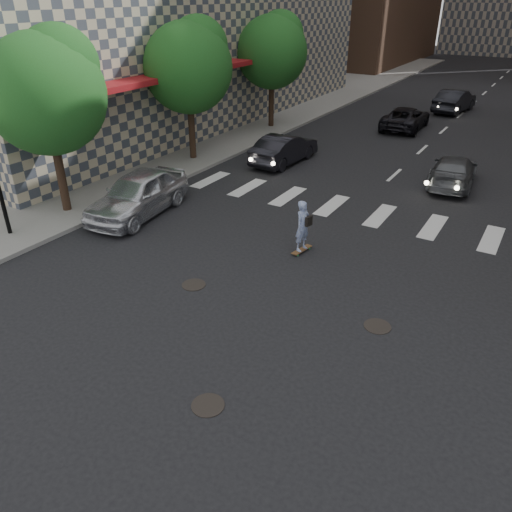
{
  "coord_description": "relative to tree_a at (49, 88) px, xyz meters",
  "views": [
    {
      "loc": [
        6.03,
        -8.57,
        7.61
      ],
      "look_at": [
        -0.11,
        1.6,
        1.3
      ],
      "focal_mm": 35.0,
      "sensor_mm": 36.0,
      "label": 1
    }
  ],
  "objects": [
    {
      "name": "tree_c",
      "position": [
        0.0,
        16.0,
        0.0
      ],
      "size": [
        4.2,
        4.2,
        6.6
      ],
      "color": "#382619",
      "rests_on": "sidewalk_left"
    },
    {
      "name": "traffic_car_b",
      "position": [
        12.01,
        10.86,
        -4.01
      ],
      "size": [
        2.2,
        4.56,
        1.28
      ],
      "primitive_type": "imported",
      "rotation": [
        0.0,
        0.0,
        3.24
      ],
      "color": "#55585C",
      "rests_on": "ground"
    },
    {
      "name": "tree_a",
      "position": [
        0.0,
        0.0,
        0.0
      ],
      "size": [
        4.2,
        4.2,
        6.6
      ],
      "color": "#382619",
      "rests_on": "sidewalk_left"
    },
    {
      "name": "traffic_car_c",
      "position": [
        7.25,
        19.95,
        -3.98
      ],
      "size": [
        2.39,
        4.9,
        1.34
      ],
      "primitive_type": "imported",
      "rotation": [
        0.0,
        0.0,
        3.18
      ],
      "color": "black",
      "rests_on": "ground"
    },
    {
      "name": "manhole_a",
      "position": [
        10.65,
        -5.64,
        -4.64
      ],
      "size": [
        0.7,
        0.7,
        0.02
      ],
      "primitive_type": "cylinder",
      "color": "black",
      "rests_on": "ground"
    },
    {
      "name": "manhole_b",
      "position": [
        7.45,
        -1.94,
        -4.64
      ],
      "size": [
        0.7,
        0.7,
        0.02
      ],
      "primitive_type": "cylinder",
      "color": "black",
      "rests_on": "ground"
    },
    {
      "name": "traffic_car_e",
      "position": [
        8.77,
        26.69,
        -3.87
      ],
      "size": [
        2.19,
        4.88,
        1.56
      ],
      "primitive_type": "imported",
      "rotation": [
        0.0,
        0.0,
        3.02
      ],
      "color": "black",
      "rests_on": "ground"
    },
    {
      "name": "ground",
      "position": [
        9.45,
        -3.14,
        -4.65
      ],
      "size": [
        160.0,
        160.0,
        0.0
      ],
      "primitive_type": "plane",
      "color": "black",
      "rests_on": "ground"
    },
    {
      "name": "silver_sedan",
      "position": [
        2.45,
        1.21,
        -3.82
      ],
      "size": [
        2.55,
        5.06,
        1.65
      ],
      "primitive_type": "imported",
      "rotation": [
        0.0,
        0.0,
        0.13
      ],
      "color": "silver",
      "rests_on": "ground"
    },
    {
      "name": "manhole_c",
      "position": [
        12.75,
        -1.14,
        -4.64
      ],
      "size": [
        0.7,
        0.7,
        0.02
      ],
      "primitive_type": "cylinder",
      "color": "black",
      "rests_on": "ground"
    },
    {
      "name": "skateboarder",
      "position": [
        9.23,
        1.6,
        -3.71
      ],
      "size": [
        0.51,
        0.93,
        1.79
      ],
      "rotation": [
        0.0,
        0.0,
        -0.18
      ],
      "color": "brown",
      "rests_on": "ground"
    },
    {
      "name": "sidewalk_left",
      "position": [
        -5.05,
        16.86,
        -4.57
      ],
      "size": [
        13.0,
        80.0,
        0.15
      ],
      "primitive_type": "cube",
      "color": "gray",
      "rests_on": "ground"
    },
    {
      "name": "traffic_car_a",
      "position": [
        4.11,
        9.86,
        -3.93
      ],
      "size": [
        1.74,
        4.42,
        1.43
      ],
      "primitive_type": "imported",
      "rotation": [
        0.0,
        0.0,
        3.09
      ],
      "color": "black",
      "rests_on": "ground"
    },
    {
      "name": "tree_b",
      "position": [
        0.0,
        8.0,
        0.0
      ],
      "size": [
        4.2,
        4.2,
        6.6
      ],
      "color": "#382619",
      "rests_on": "sidewalk_left"
    }
  ]
}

